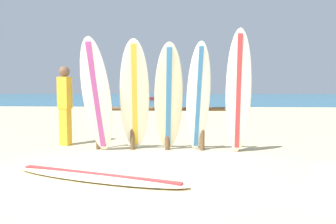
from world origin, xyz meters
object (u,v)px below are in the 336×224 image
(surfboard_rack, at_px, (167,120))
(small_boat_offshore, at_px, (160,98))
(surfboard_leaning_far_left, at_px, (97,97))
(surfboard_lying_on_sand, at_px, (97,176))
(surfboard_leaning_center, at_px, (198,99))
(beachgoer_standing, at_px, (65,102))
(surfboard_leaning_center_left, at_px, (169,99))
(surfboard_leaning_left, at_px, (135,98))
(surfboard_leaning_center_right, at_px, (238,93))

(surfboard_rack, height_order, small_boat_offshore, surfboard_rack)
(surfboard_leaning_far_left, relative_size, surfboard_lying_on_sand, 0.80)
(surfboard_leaning_center, relative_size, surfboard_lying_on_sand, 0.78)
(surfboard_leaning_far_left, height_order, beachgoer_standing, surfboard_leaning_far_left)
(surfboard_rack, xyz_separation_m, surfboard_leaning_center_left, (0.04, -0.27, 0.45))
(surfboard_rack, bearing_deg, surfboard_leaning_left, -156.72)
(surfboard_rack, distance_m, surfboard_leaning_center_left, 0.53)
(surfboard_rack, distance_m, surfboard_leaning_left, 0.83)
(surfboard_rack, height_order, beachgoer_standing, beachgoer_standing)
(surfboard_leaning_center_left, distance_m, surfboard_leaning_center_right, 1.34)
(surfboard_rack, bearing_deg, beachgoer_standing, 169.73)
(surfboard_rack, relative_size, small_boat_offshore, 0.99)
(surfboard_lying_on_sand, xyz_separation_m, small_boat_offshore, (-2.16, 35.59, 0.22))
(surfboard_leaning_center_left, distance_m, beachgoer_standing, 2.46)
(surfboard_leaning_center_left, xyz_separation_m, beachgoer_standing, (-2.36, 0.69, -0.09))
(surfboard_leaning_center, distance_m, surfboard_lying_on_sand, 2.59)
(surfboard_rack, distance_m, surfboard_leaning_center_right, 1.53)
(surfboard_lying_on_sand, height_order, beachgoer_standing, beachgoer_standing)
(surfboard_rack, bearing_deg, surfboard_leaning_center_right, -15.77)
(surfboard_leaning_center_right, height_order, small_boat_offshore, surfboard_leaning_center_right)
(surfboard_leaning_far_left, relative_size, surfboard_leaning_left, 1.01)
(beachgoer_standing, bearing_deg, surfboard_leaning_left, -22.23)
(surfboard_rack, bearing_deg, surfboard_leaning_center, -22.31)
(surfboard_lying_on_sand, relative_size, beachgoer_standing, 1.56)
(small_boat_offshore, bearing_deg, surfboard_leaning_far_left, -87.17)
(surfboard_leaning_center_right, bearing_deg, small_boat_offshore, 97.38)
(surfboard_leaning_far_left, height_order, surfboard_leaning_center, surfboard_leaning_far_left)
(surfboard_rack, height_order, surfboard_leaning_center, surfboard_leaning_center)
(surfboard_lying_on_sand, bearing_deg, surfboard_rack, 67.85)
(surfboard_rack, height_order, surfboard_leaning_center_left, surfboard_leaning_center_left)
(surfboard_lying_on_sand, bearing_deg, small_boat_offshore, 93.47)
(surfboard_leaning_center, bearing_deg, beachgoer_standing, 167.05)
(surfboard_leaning_center_right, bearing_deg, surfboard_rack, 164.23)
(surfboard_leaning_left, height_order, surfboard_lying_on_sand, surfboard_leaning_left)
(surfboard_leaning_left, xyz_separation_m, surfboard_leaning_center, (1.25, 0.01, -0.02))
(surfboard_leaning_center_left, distance_m, surfboard_leaning_center, 0.58)
(surfboard_rack, xyz_separation_m, surfboard_leaning_center_right, (1.38, -0.39, 0.56))
(surfboard_leaning_far_left, relative_size, surfboard_leaning_center_right, 0.94)
(surfboard_rack, height_order, surfboard_leaning_far_left, surfboard_leaning_far_left)
(surfboard_leaning_center_right, xyz_separation_m, beachgoer_standing, (-3.69, 0.81, -0.20))
(surfboard_rack, xyz_separation_m, small_boat_offshore, (-3.01, 33.49, -0.36))
(surfboard_leaning_left, bearing_deg, beachgoer_standing, 157.77)
(surfboard_leaning_center_right, relative_size, small_boat_offshore, 0.78)
(surfboard_lying_on_sand, bearing_deg, surfboard_leaning_center_right, 37.60)
(surfboard_leaning_center, relative_size, small_boat_offshore, 0.71)
(surfboard_leaning_far_left, height_order, surfboard_leaning_left, surfboard_leaning_far_left)
(surfboard_leaning_left, xyz_separation_m, surfboard_leaning_center_right, (2.00, -0.12, 0.08))
(surfboard_leaning_center_left, bearing_deg, surfboard_leaning_center, 1.44)
(surfboard_leaning_center_left, relative_size, surfboard_leaning_center_right, 0.91)
(surfboard_rack, xyz_separation_m, surfboard_leaning_left, (-0.63, -0.27, 0.48))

